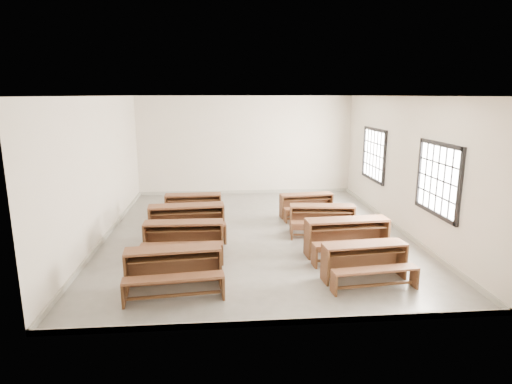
{
  "coord_description": "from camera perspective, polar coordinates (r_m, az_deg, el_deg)",
  "views": [
    {
      "loc": [
        -0.82,
        -9.74,
        3.22
      ],
      "look_at": [
        0.0,
        0.0,
        1.0
      ],
      "focal_mm": 30.0,
      "sensor_mm": 36.0,
      "label": 1
    }
  ],
  "objects": [
    {
      "name": "desk_set_3",
      "position": [
        11.45,
        -8.36,
        -1.66
      ],
      "size": [
        1.49,
        0.81,
        0.66
      ],
      "rotation": [
        0.0,
        0.0,
        0.03
      ],
      "color": "brown",
      "rests_on": "ground"
    },
    {
      "name": "desk_set_1",
      "position": [
        8.83,
        -9.61,
        -5.88
      ],
      "size": [
        1.6,
        0.84,
        0.72
      ],
      "rotation": [
        0.0,
        0.0,
        -0.01
      ],
      "color": "brown",
      "rests_on": "ground"
    },
    {
      "name": "desk_set_0",
      "position": [
        7.41,
        -10.92,
        -9.68
      ],
      "size": [
        1.67,
        0.98,
        0.72
      ],
      "rotation": [
        0.0,
        0.0,
        0.1
      ],
      "color": "brown",
      "rests_on": "ground"
    },
    {
      "name": "room",
      "position": [
        9.84,
        0.52,
        6.52
      ],
      "size": [
        8.5,
        8.5,
        3.2
      ],
      "color": "gray",
      "rests_on": "ground"
    },
    {
      "name": "desk_set_5",
      "position": [
        8.94,
        12.11,
        -5.58
      ],
      "size": [
        1.75,
        1.0,
        0.76
      ],
      "rotation": [
        0.0,
        0.0,
        0.07
      ],
      "color": "brown",
      "rests_on": "ground"
    },
    {
      "name": "desk_set_2",
      "position": [
        9.93,
        -9.21,
        -3.57
      ],
      "size": [
        1.77,
        1.01,
        0.77
      ],
      "rotation": [
        0.0,
        0.0,
        0.07
      ],
      "color": "brown",
      "rests_on": "ground"
    },
    {
      "name": "desk_set_6",
      "position": [
        10.25,
        8.83,
        -3.34
      ],
      "size": [
        1.6,
        0.95,
        0.68
      ],
      "rotation": [
        0.0,
        0.0,
        -0.11
      ],
      "color": "brown",
      "rests_on": "ground"
    },
    {
      "name": "desk_set_7",
      "position": [
        11.57,
        6.77,
        -1.55
      ],
      "size": [
        1.48,
        0.88,
        0.64
      ],
      "rotation": [
        0.0,
        0.0,
        0.11
      ],
      "color": "brown",
      "rests_on": "ground"
    },
    {
      "name": "desk_set_4",
      "position": [
        7.86,
        14.35,
        -8.72
      ],
      "size": [
        1.56,
        0.91,
        0.67
      ],
      "rotation": [
        0.0,
        0.0,
        0.1
      ],
      "color": "brown",
      "rests_on": "ground"
    }
  ]
}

